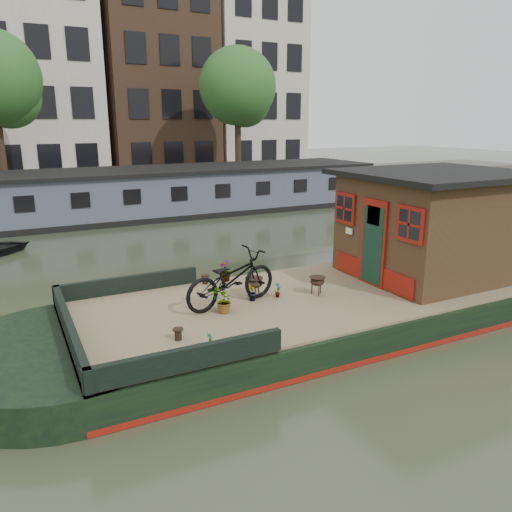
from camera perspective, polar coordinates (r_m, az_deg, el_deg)
name	(u,v)px	position (r m, az deg, el deg)	size (l,w,h in m)	color
ground	(354,315)	(11.36, 11.13, -6.61)	(120.00, 120.00, 0.00)	#2A3220
houseboat_hull	(303,313)	(10.53, 5.42, -6.54)	(14.01, 4.02, 0.60)	black
houseboat_deck	(355,288)	(11.14, 11.29, -3.62)	(11.80, 3.80, 0.05)	#796A4A
bow_bulwark	(121,320)	(9.02, -15.18, -7.05)	(3.00, 4.00, 0.35)	black
cabin	(434,223)	(12.27, 19.69, 3.57)	(4.00, 3.50, 2.42)	black
bicycle	(231,279)	(9.72, -2.86, -2.61)	(0.72, 2.06, 1.08)	black
potted_plant_a	(278,290)	(10.26, 2.48, -3.85)	(0.18, 0.12, 0.33)	brown
potted_plant_b	(251,292)	(10.06, -0.53, -4.13)	(0.20, 0.16, 0.36)	brown
potted_plant_c	(224,301)	(9.42, -3.73, -5.18)	(0.42, 0.37, 0.47)	#9F452E
potted_plant_d	(225,271)	(11.29, -3.58, -1.68)	(0.27, 0.27, 0.48)	#A05E2B
potted_plant_e	(210,340)	(8.06, -5.33, -9.59)	(0.15, 0.10, 0.28)	brown
brazier_front	(317,286)	(10.49, 7.01, -3.37)	(0.35, 0.35, 0.38)	black
brazier_rear	(254,287)	(10.24, -0.23, -3.61)	(0.39, 0.39, 0.42)	black
bollard_port	(205,279)	(11.16, -5.83, -2.67)	(0.18, 0.18, 0.21)	black
bollard_stbd	(178,334)	(8.44, -8.88, -8.82)	(0.18, 0.18, 0.20)	black
far_houseboat	(166,193)	(23.42, -10.29, 7.08)	(20.40, 4.40, 2.11)	#454A5C
quay	(133,188)	(29.73, -13.92, 7.54)	(60.00, 6.00, 0.90)	#47443F
townhouse_row	(102,62)	(36.57, -17.16, 20.38)	(27.25, 8.00, 16.50)	brown
tree_right	(239,90)	(30.20, -1.93, 18.43)	(4.40, 4.40, 7.40)	#332316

